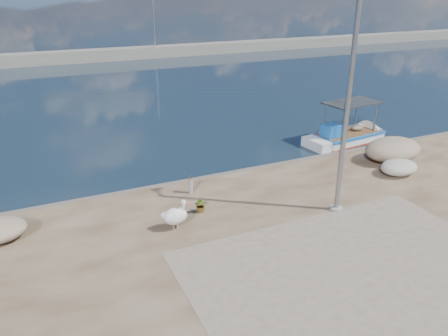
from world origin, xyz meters
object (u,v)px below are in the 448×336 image
pelican (176,216)px  lamp_post (346,117)px  boat_right (347,138)px  bollard_near (191,184)px

pelican → lamp_post: 6.19m
boat_right → bollard_near: bearing=-167.9°
pelican → bollard_near: pelican is taller
lamp_post → bollard_near: lamp_post is taller
pelican → lamp_post: size_ratio=0.15×
boat_right → lamp_post: size_ratio=0.76×
pelican → lamp_post: (5.41, -1.05, 2.82)m
boat_right → lamp_post: bearing=-138.3°
lamp_post → boat_right: bearing=48.0°
pelican → boat_right: bearing=46.0°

